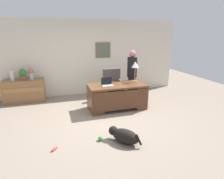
{
  "coord_description": "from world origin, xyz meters",
  "views": [
    {
      "loc": [
        -1.24,
        -4.46,
        2.22
      ],
      "look_at": [
        0.24,
        0.3,
        0.75
      ],
      "focal_mm": 30.79,
      "sensor_mm": 36.0,
      "label": 1
    }
  ],
  "objects_px": {
    "dog_lying": "(124,136)",
    "potted_plant": "(23,74)",
    "armchair": "(113,86)",
    "vase_empty": "(12,76)",
    "vase_with_flowers": "(31,73)",
    "dog_toy_bone": "(54,149)",
    "person_standing": "(132,75)",
    "desk": "(117,96)",
    "desk_lamp": "(135,66)",
    "credenza": "(24,91)",
    "dog_toy_ball": "(100,138)",
    "laptop": "(107,84)"
  },
  "relations": [
    {
      "from": "vase_empty",
      "to": "dog_toy_ball",
      "type": "height_order",
      "value": "vase_empty"
    },
    {
      "from": "dog_lying",
      "to": "dog_toy_ball",
      "type": "distance_m",
      "value": 0.51
    },
    {
      "from": "dog_toy_ball",
      "to": "dog_toy_bone",
      "type": "distance_m",
      "value": 0.96
    },
    {
      "from": "dog_lying",
      "to": "vase_empty",
      "type": "xyz_separation_m",
      "value": [
        -2.58,
        3.36,
        0.74
      ]
    },
    {
      "from": "vase_empty",
      "to": "vase_with_flowers",
      "type": "bearing_deg",
      "value": 0.0
    },
    {
      "from": "vase_empty",
      "to": "potted_plant",
      "type": "height_order",
      "value": "potted_plant"
    },
    {
      "from": "desk",
      "to": "credenza",
      "type": "relative_size",
      "value": 1.33
    },
    {
      "from": "desk",
      "to": "potted_plant",
      "type": "bearing_deg",
      "value": 150.7
    },
    {
      "from": "credenza",
      "to": "laptop",
      "type": "xyz_separation_m",
      "value": [
        2.44,
        -1.52,
        0.44
      ]
    },
    {
      "from": "laptop",
      "to": "dog_toy_bone",
      "type": "height_order",
      "value": "laptop"
    },
    {
      "from": "dog_lying",
      "to": "potted_plant",
      "type": "height_order",
      "value": "potted_plant"
    },
    {
      "from": "person_standing",
      "to": "vase_with_flowers",
      "type": "bearing_deg",
      "value": 164.25
    },
    {
      "from": "dog_toy_bone",
      "to": "dog_toy_ball",
      "type": "bearing_deg",
      "value": 4.08
    },
    {
      "from": "desk",
      "to": "armchair",
      "type": "xyz_separation_m",
      "value": [
        0.14,
        0.88,
        0.06
      ]
    },
    {
      "from": "armchair",
      "to": "dog_lying",
      "type": "distance_m",
      "value": 2.79
    },
    {
      "from": "desk_lamp",
      "to": "vase_empty",
      "type": "height_order",
      "value": "desk_lamp"
    },
    {
      "from": "vase_empty",
      "to": "desk",
      "type": "bearing_deg",
      "value": -26.68
    },
    {
      "from": "dog_lying",
      "to": "desk_lamp",
      "type": "xyz_separation_m",
      "value": [
        1.11,
        2.02,
        1.1
      ]
    },
    {
      "from": "credenza",
      "to": "vase_empty",
      "type": "bearing_deg",
      "value": 179.72
    },
    {
      "from": "armchair",
      "to": "vase_empty",
      "type": "bearing_deg",
      "value": 168.36
    },
    {
      "from": "dog_toy_ball",
      "to": "dog_toy_bone",
      "type": "xyz_separation_m",
      "value": [
        -0.95,
        -0.07,
        -0.03
      ]
    },
    {
      "from": "vase_empty",
      "to": "person_standing",
      "type": "bearing_deg",
      "value": -13.44
    },
    {
      "from": "person_standing",
      "to": "dog_toy_ball",
      "type": "xyz_separation_m",
      "value": [
        -1.66,
        -2.25,
        -0.82
      ]
    },
    {
      "from": "vase_with_flowers",
      "to": "potted_plant",
      "type": "xyz_separation_m",
      "value": [
        -0.26,
        0.0,
        -0.02
      ]
    },
    {
      "from": "dog_toy_ball",
      "to": "person_standing",
      "type": "bearing_deg",
      "value": 53.66
    },
    {
      "from": "person_standing",
      "to": "dog_toy_bone",
      "type": "relative_size",
      "value": 9.01
    },
    {
      "from": "dog_lying",
      "to": "desk_lamp",
      "type": "bearing_deg",
      "value": 61.21
    },
    {
      "from": "desk_lamp",
      "to": "dog_lying",
      "type": "bearing_deg",
      "value": -118.79
    },
    {
      "from": "credenza",
      "to": "vase_empty",
      "type": "relative_size",
      "value": 4.15
    },
    {
      "from": "vase_empty",
      "to": "dog_toy_bone",
      "type": "bearing_deg",
      "value": -70.02
    },
    {
      "from": "credenza",
      "to": "potted_plant",
      "type": "xyz_separation_m",
      "value": [
        0.02,
        0.0,
        0.57
      ]
    },
    {
      "from": "armchair",
      "to": "potted_plant",
      "type": "relative_size",
      "value": 2.9
    },
    {
      "from": "desk",
      "to": "vase_with_flowers",
      "type": "height_order",
      "value": "vase_with_flowers"
    },
    {
      "from": "person_standing",
      "to": "laptop",
      "type": "distance_m",
      "value": 1.21
    },
    {
      "from": "dog_toy_bone",
      "to": "person_standing",
      "type": "bearing_deg",
      "value": 41.62
    },
    {
      "from": "dog_lying",
      "to": "potted_plant",
      "type": "xyz_separation_m",
      "value": [
        -2.26,
        3.36,
        0.79
      ]
    },
    {
      "from": "desk_lamp",
      "to": "potted_plant",
      "type": "relative_size",
      "value": 1.75
    },
    {
      "from": "desk",
      "to": "dog_toy_ball",
      "type": "distance_m",
      "value": 1.9
    },
    {
      "from": "person_standing",
      "to": "vase_empty",
      "type": "distance_m",
      "value": 3.89
    },
    {
      "from": "desk",
      "to": "dog_lying",
      "type": "distance_m",
      "value": 1.9
    },
    {
      "from": "armchair",
      "to": "dog_lying",
      "type": "relative_size",
      "value": 1.56
    },
    {
      "from": "credenza",
      "to": "desk_lamp",
      "type": "relative_size",
      "value": 2.03
    },
    {
      "from": "credenza",
      "to": "dog_toy_ball",
      "type": "relative_size",
      "value": 12.49
    },
    {
      "from": "dog_toy_ball",
      "to": "desk_lamp",
      "type": "bearing_deg",
      "value": 49.13
    },
    {
      "from": "desk",
      "to": "person_standing",
      "type": "height_order",
      "value": "person_standing"
    },
    {
      "from": "person_standing",
      "to": "potted_plant",
      "type": "relative_size",
      "value": 4.69
    },
    {
      "from": "vase_empty",
      "to": "dog_toy_ball",
      "type": "distance_m",
      "value": 3.89
    },
    {
      "from": "person_standing",
      "to": "vase_with_flowers",
      "type": "xyz_separation_m",
      "value": [
        -3.2,
        0.9,
        0.09
      ]
    },
    {
      "from": "dog_lying",
      "to": "vase_empty",
      "type": "height_order",
      "value": "vase_empty"
    },
    {
      "from": "dog_toy_bone",
      "to": "dog_lying",
      "type": "bearing_deg",
      "value": -5.7
    }
  ]
}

